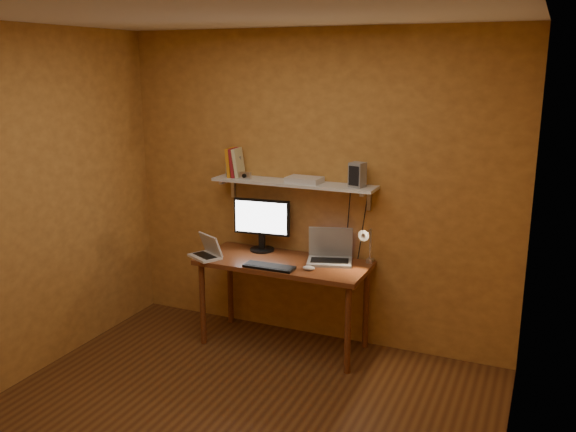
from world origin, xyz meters
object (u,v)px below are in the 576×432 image
at_px(desk_lamp, 367,241).
at_px(router, 304,180).
at_px(mouse, 309,268).
at_px(shelf_camera, 245,175).
at_px(speaker_left, 234,167).
at_px(wall_shelf, 293,184).
at_px(keyboard, 269,267).
at_px(netbook, 207,251).
at_px(monitor, 262,222).
at_px(speaker_right, 357,175).
at_px(laptop, 330,253).
at_px(desk, 284,271).

bearing_deg(desk_lamp, router, 173.61).
xyz_separation_m(mouse, shelf_camera, (-0.69, 0.28, 0.64)).
height_order(speaker_left, shelf_camera, speaker_left).
relative_size(wall_shelf, keyboard, 3.43).
distance_m(netbook, shelf_camera, 0.71).
height_order(monitor, keyboard, monitor).
bearing_deg(netbook, speaker_right, 44.68).
xyz_separation_m(keyboard, router, (0.13, 0.40, 0.64)).
bearing_deg(desk_lamp, speaker_left, 177.03).
xyz_separation_m(laptop, speaker_right, (0.20, 0.04, 0.65)).
bearing_deg(monitor, wall_shelf, -3.80).
height_order(laptop, mouse, laptop).
distance_m(keyboard, router, 0.77).
distance_m(keyboard, desk_lamp, 0.79).
distance_m(laptop, keyboard, 0.53).
distance_m(speaker_right, shelf_camera, 0.97).
distance_m(desk, netbook, 0.66).
distance_m(wall_shelf, shelf_camera, 0.42).
relative_size(monitor, speaker_right, 2.56).
relative_size(wall_shelf, speaker_left, 8.01).
xyz_separation_m(wall_shelf, monitor, (-0.29, -0.01, -0.36)).
xyz_separation_m(laptop, speaker_left, (-0.90, 0.04, 0.64)).
bearing_deg(shelf_camera, netbook, -123.26).
bearing_deg(netbook, laptop, 45.93).
xyz_separation_m(wall_shelf, shelf_camera, (-0.41, -0.05, 0.05)).
relative_size(laptop, speaker_right, 2.14).
bearing_deg(desk_lamp, speaker_right, 151.87).
bearing_deg(netbook, monitor, 74.68).
xyz_separation_m(keyboard, mouse, (0.31, 0.08, 0.01)).
bearing_deg(monitor, laptop, -9.08).
height_order(laptop, desk_lamp, desk_lamp).
bearing_deg(router, shelf_camera, -174.83).
relative_size(desk, laptop, 3.36).
distance_m(desk_lamp, speaker_right, 0.53).
bearing_deg(mouse, monitor, 146.97).
xyz_separation_m(monitor, shelf_camera, (-0.13, -0.04, 0.40)).
distance_m(laptop, mouse, 0.30).
bearing_deg(speaker_right, keyboard, -132.93).
xyz_separation_m(shelf_camera, router, (0.52, 0.05, -0.01)).
bearing_deg(desk, speaker_right, 18.49).
relative_size(desk_lamp, router, 1.34).
height_order(desk_lamp, speaker_right, speaker_right).
distance_m(desk, router, 0.76).
height_order(mouse, desk_lamp, desk_lamp).
bearing_deg(wall_shelf, monitor, -178.17).
bearing_deg(desk_lamp, laptop, 176.22).
relative_size(desk_lamp, speaker_left, 2.14).
relative_size(netbook, shelf_camera, 3.24).
bearing_deg(mouse, speaker_left, 155.24).
bearing_deg(wall_shelf, speaker_right, -1.01).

